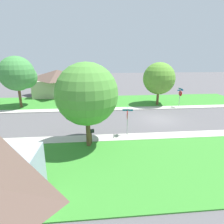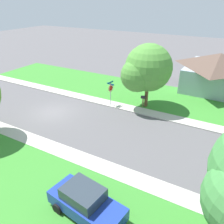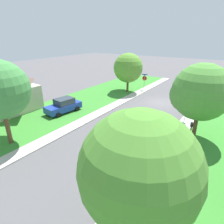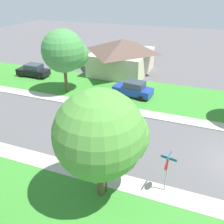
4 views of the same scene
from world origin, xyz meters
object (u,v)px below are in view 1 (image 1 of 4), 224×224
at_px(stop_sign_near_corner, 180,95).
at_px(tree_across_left, 159,79).
at_px(tree_corner_large, 89,95).
at_px(car_blue_across_road, 76,98).
at_px(stop_sign_far_corner, 127,117).
at_px(house_right_setback, 58,82).
at_px(tree_sidewalk_near, 19,75).
at_px(mailbox, 91,133).

height_order(stop_sign_near_corner, tree_across_left, tree_across_left).
distance_m(stop_sign_near_corner, tree_corner_large, 16.29).
bearing_deg(tree_across_left, car_blue_across_road, 82.47).
bearing_deg(tree_corner_large, stop_sign_far_corner, -67.07).
bearing_deg(stop_sign_near_corner, stop_sign_far_corner, 135.15).
relative_size(stop_sign_far_corner, car_blue_across_road, 0.62).
xyz_separation_m(tree_across_left, house_right_setback, (9.15, 16.15, -1.41)).
distance_m(tree_sidewalk_near, mailbox, 16.49).
distance_m(stop_sign_far_corner, tree_sidewalk_near, 17.54).
bearing_deg(tree_corner_large, stop_sign_near_corner, -49.60).
bearing_deg(mailbox, tree_corner_large, 140.94).
bearing_deg(tree_corner_large, house_right_setback, 16.15).
height_order(stop_sign_near_corner, mailbox, stop_sign_near_corner).
bearing_deg(car_blue_across_road, stop_sign_near_corner, -103.95).
bearing_deg(tree_across_left, tree_corner_large, 141.61).
height_order(stop_sign_near_corner, car_blue_across_road, stop_sign_near_corner).
distance_m(stop_sign_far_corner, tree_corner_large, 4.20).
relative_size(stop_sign_far_corner, tree_corner_large, 0.41).
bearing_deg(mailbox, stop_sign_far_corner, -67.57).
relative_size(stop_sign_near_corner, house_right_setback, 0.30).
bearing_deg(car_blue_across_road, mailbox, -170.14).
height_order(tree_corner_large, house_right_setback, tree_corner_large).
relative_size(car_blue_across_road, tree_sidewalk_near, 0.63).
bearing_deg(stop_sign_near_corner, tree_sidewalk_near, 83.89).
distance_m(stop_sign_near_corner, car_blue_across_road, 15.17).
xyz_separation_m(car_blue_across_road, mailbox, (-14.06, -2.44, 0.14)).
xyz_separation_m(car_blue_across_road, tree_across_left, (-1.63, -12.29, 2.91)).
relative_size(tree_sidewalk_near, tree_corner_large, 1.06).
distance_m(tree_sidewalk_near, tree_corner_large, 16.12).
relative_size(stop_sign_far_corner, tree_sidewalk_near, 0.39).
bearing_deg(tree_sidewalk_near, stop_sign_far_corner, -131.31).
xyz_separation_m(stop_sign_far_corner, tree_across_left, (11.11, -6.64, 1.90)).
xyz_separation_m(stop_sign_near_corner, house_right_setback, (11.18, 18.55, 0.49)).
relative_size(tree_corner_large, house_right_setback, 0.73).
height_order(stop_sign_far_corner, mailbox, stop_sign_far_corner).
relative_size(car_blue_across_road, tree_across_left, 0.72).
relative_size(tree_sidewalk_near, house_right_setback, 0.77).
bearing_deg(car_blue_across_road, house_right_setback, 27.15).
height_order(stop_sign_far_corner, car_blue_across_road, stop_sign_far_corner).
bearing_deg(mailbox, tree_across_left, -38.39).
distance_m(stop_sign_near_corner, stop_sign_far_corner, 12.81).
relative_size(car_blue_across_road, house_right_setback, 0.49).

